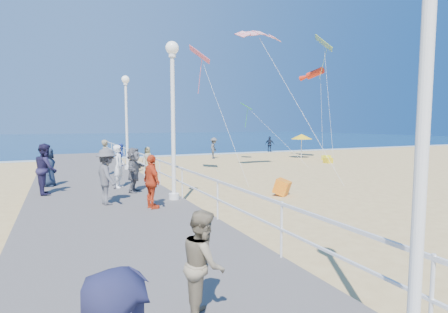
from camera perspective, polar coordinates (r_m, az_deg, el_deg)
name	(u,v)px	position (r m, az deg, el deg)	size (l,w,h in m)	color
ground	(300,197)	(14.78, 12.25, -6.45)	(160.00, 160.00, 0.00)	tan
ocean	(106,139)	(77.02, -18.67, 2.77)	(160.00, 90.00, 0.05)	#0C294D
surf_line	(164,156)	(33.29, -9.74, 0.11)	(160.00, 1.20, 0.04)	silver
boardwalk	(109,211)	(11.86, -18.22, -8.50)	(5.00, 44.00, 0.40)	#65605B
railing	(182,174)	(12.19, -6.85, -2.88)	(0.05, 42.00, 0.55)	white
lamp_post_near	(427,58)	(4.33, 30.20, 13.79)	(0.44, 0.44, 5.32)	white
lamp_post_mid	(173,104)	(12.00, -8.35, 8.51)	(0.44, 0.44, 5.32)	white
lamp_post_far	(126,112)	(20.77, -15.66, 6.97)	(0.44, 0.44, 5.32)	white
woman_holding_toddler	(119,166)	(14.82, -16.81, -1.55)	(0.63, 0.42, 1.74)	white
toddler_held	(122,155)	(14.95, -16.37, 0.25)	(0.46, 0.36, 0.94)	#2D49AC
spectator_1	(203,263)	(4.86, -3.39, -17.04)	(0.70, 0.55, 1.45)	gray
spectator_2	(107,176)	(11.81, -18.56, -3.10)	(1.17, 0.67, 1.82)	#4F4E53
spectator_3	(152,182)	(10.88, -11.71, -4.05)	(0.97, 0.40, 1.66)	red
spectator_4	(49,167)	(16.20, -26.70, -1.58)	(0.78, 0.51, 1.60)	#1B263C
spectator_5	(134,170)	(13.69, -14.52, -2.12)	(1.58, 0.50, 1.70)	#5B5B60
spectator_6	(106,157)	(18.79, -18.71, -0.12)	(0.66, 0.43, 1.80)	#7C7256
spectator_7	(46,169)	(14.45, -27.09, -1.80)	(0.91, 0.71, 1.87)	#201C3D
beach_walker_a	(214,148)	(30.33, -1.66, 1.38)	(1.19, 0.69, 1.85)	#515256
beach_walker_b	(270,144)	(37.77, 7.47, 1.99)	(1.00, 0.41, 1.70)	#171F32
beach_walker_c	(148,158)	(23.94, -12.38, -0.21)	(0.73, 0.47, 1.48)	gray
box_kite	(282,189)	(14.79, 9.46, -5.21)	(0.55, 0.55, 0.60)	#ED410D
beach_umbrella	(302,137)	(31.48, 12.55, 3.19)	(1.90, 1.90, 2.14)	white
beach_chair_left	(328,160)	(28.10, 16.63, -0.63)	(0.55, 0.55, 0.40)	gold
beach_chair_right	(326,158)	(30.42, 16.35, -0.19)	(0.55, 0.55, 0.40)	#FFF71A
kite_parafoil	(259,33)	(22.09, 5.79, 19.46)	(2.89, 0.90, 0.30)	red
kite_windsock	(315,73)	(30.71, 14.66, 13.02)	(0.56, 0.56, 2.54)	red
kite_diamond_pink	(200,55)	(20.17, -3.99, 16.24)	(1.35, 1.35, 0.02)	#FF5D74
kite_diamond_multi	(324,43)	(29.16, 15.98, 17.35)	(1.68, 1.68, 0.02)	blue
kite_diamond_green	(246,106)	(28.69, 3.68, 8.18)	(1.08, 1.08, 0.02)	green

